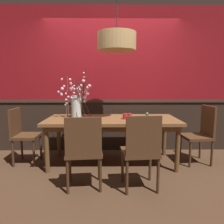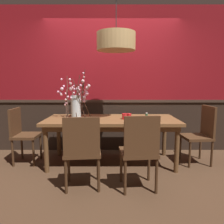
{
  "view_description": "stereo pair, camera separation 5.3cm",
  "coord_description": "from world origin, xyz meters",
  "px_view_note": "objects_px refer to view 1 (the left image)",
  "views": [
    {
      "loc": [
        -0.04,
        -3.38,
        1.34
      ],
      "look_at": [
        0.0,
        0.0,
        0.86
      ],
      "focal_mm": 33.82,
      "sensor_mm": 36.0,
      "label": 1
    },
    {
      "loc": [
        0.01,
        -3.38,
        1.34
      ],
      "look_at": [
        0.0,
        0.0,
        0.86
      ],
      "focal_mm": 33.82,
      "sensor_mm": 36.0,
      "label": 2
    }
  ],
  "objects_px": {
    "vase_with_blossoms": "(77,103)",
    "dining_table": "(112,123)",
    "chair_head_east_end": "(201,132)",
    "condiment_bottle": "(147,117)",
    "chair_near_side_right": "(141,149)",
    "chair_head_west_end": "(22,132)",
    "candle_holder_nearer_center": "(125,116)",
    "candle_holder_nearer_edge": "(129,116)",
    "chair_near_side_left": "(84,149)",
    "pendant_lamp": "(117,42)"
  },
  "relations": [
    {
      "from": "chair_head_east_end",
      "to": "candle_holder_nearer_center",
      "type": "relative_size",
      "value": 10.42
    },
    {
      "from": "chair_head_east_end",
      "to": "condiment_bottle",
      "type": "relative_size",
      "value": 7.51
    },
    {
      "from": "dining_table",
      "to": "chair_near_side_left",
      "type": "xyz_separation_m",
      "value": [
        -0.36,
        -0.88,
        -0.14
      ]
    },
    {
      "from": "chair_near_side_right",
      "to": "chair_near_side_left",
      "type": "xyz_separation_m",
      "value": [
        -0.7,
        0.03,
        -0.01
      ]
    },
    {
      "from": "chair_near_side_right",
      "to": "candle_holder_nearer_center",
      "type": "xyz_separation_m",
      "value": [
        -0.14,
        0.84,
        0.26
      ]
    },
    {
      "from": "vase_with_blossoms",
      "to": "chair_near_side_right",
      "type": "bearing_deg",
      "value": -47.11
    },
    {
      "from": "chair_near_side_right",
      "to": "pendant_lamp",
      "type": "bearing_deg",
      "value": 108.22
    },
    {
      "from": "candle_holder_nearer_edge",
      "to": "vase_with_blossoms",
      "type": "bearing_deg",
      "value": 177.45
    },
    {
      "from": "chair_head_west_end",
      "to": "condiment_bottle",
      "type": "xyz_separation_m",
      "value": [
        2.01,
        -0.23,
        0.3
      ]
    },
    {
      "from": "dining_table",
      "to": "condiment_bottle",
      "type": "bearing_deg",
      "value": -21.33
    },
    {
      "from": "pendant_lamp",
      "to": "condiment_bottle",
      "type": "bearing_deg",
      "value": -16.54
    },
    {
      "from": "chair_near_side_left",
      "to": "candle_holder_nearer_edge",
      "type": "relative_size",
      "value": 11.92
    },
    {
      "from": "dining_table",
      "to": "chair_head_west_end",
      "type": "bearing_deg",
      "value": 179.03
    },
    {
      "from": "candle_holder_nearer_center",
      "to": "chair_near_side_left",
      "type": "bearing_deg",
      "value": -124.88
    },
    {
      "from": "chair_head_east_end",
      "to": "candle_holder_nearer_center",
      "type": "height_order",
      "value": "chair_head_east_end"
    },
    {
      "from": "chair_near_side_right",
      "to": "chair_near_side_left",
      "type": "relative_size",
      "value": 1.02
    },
    {
      "from": "vase_with_blossoms",
      "to": "pendant_lamp",
      "type": "bearing_deg",
      "value": -14.44
    },
    {
      "from": "pendant_lamp",
      "to": "candle_holder_nearer_edge",
      "type": "bearing_deg",
      "value": 30.66
    },
    {
      "from": "chair_head_west_end",
      "to": "vase_with_blossoms",
      "type": "distance_m",
      "value": 1.01
    },
    {
      "from": "vase_with_blossoms",
      "to": "candle_holder_nearer_center",
      "type": "height_order",
      "value": "vase_with_blossoms"
    },
    {
      "from": "chair_head_east_end",
      "to": "candle_holder_nearer_center",
      "type": "distance_m",
      "value": 1.3
    },
    {
      "from": "chair_near_side_left",
      "to": "chair_head_east_end",
      "type": "distance_m",
      "value": 2.03
    },
    {
      "from": "candle_holder_nearer_edge",
      "to": "candle_holder_nearer_center",
      "type": "bearing_deg",
      "value": -123.66
    },
    {
      "from": "chair_near_side_right",
      "to": "candle_holder_nearer_edge",
      "type": "bearing_deg",
      "value": 93.26
    },
    {
      "from": "condiment_bottle",
      "to": "pendant_lamp",
      "type": "height_order",
      "value": "pendant_lamp"
    },
    {
      "from": "dining_table",
      "to": "condiment_bottle",
      "type": "height_order",
      "value": "condiment_bottle"
    },
    {
      "from": "chair_head_east_end",
      "to": "candle_holder_nearer_center",
      "type": "xyz_separation_m",
      "value": [
        -1.27,
        -0.07,
        0.28
      ]
    },
    {
      "from": "dining_table",
      "to": "chair_head_east_end",
      "type": "bearing_deg",
      "value": 0.13
    },
    {
      "from": "chair_near_side_left",
      "to": "vase_with_blossoms",
      "type": "height_order",
      "value": "vase_with_blossoms"
    },
    {
      "from": "candle_holder_nearer_edge",
      "to": "pendant_lamp",
      "type": "xyz_separation_m",
      "value": [
        -0.22,
        -0.13,
        1.16
      ]
    },
    {
      "from": "chair_head_east_end",
      "to": "condiment_bottle",
      "type": "bearing_deg",
      "value": -167.26
    },
    {
      "from": "vase_with_blossoms",
      "to": "candle_holder_nearer_center",
      "type": "distance_m",
      "value": 0.83
    },
    {
      "from": "condiment_bottle",
      "to": "dining_table",
      "type": "bearing_deg",
      "value": 158.67
    },
    {
      "from": "pendant_lamp",
      "to": "chair_near_side_left",
      "type": "bearing_deg",
      "value": -118.05
    },
    {
      "from": "chair_near_side_right",
      "to": "vase_with_blossoms",
      "type": "height_order",
      "value": "vase_with_blossoms"
    },
    {
      "from": "chair_head_west_end",
      "to": "candle_holder_nearer_center",
      "type": "relative_size",
      "value": 9.96
    },
    {
      "from": "pendant_lamp",
      "to": "vase_with_blossoms",
      "type": "bearing_deg",
      "value": 165.56
    },
    {
      "from": "chair_head_west_end",
      "to": "candle_holder_nearer_edge",
      "type": "relative_size",
      "value": 11.64
    },
    {
      "from": "chair_near_side_left",
      "to": "candle_holder_nearer_edge",
      "type": "xyz_separation_m",
      "value": [
        0.65,
        0.94,
        0.26
      ]
    },
    {
      "from": "candle_holder_nearer_center",
      "to": "candle_holder_nearer_edge",
      "type": "xyz_separation_m",
      "value": [
        0.08,
        0.12,
        -0.01
      ]
    },
    {
      "from": "chair_head_west_end",
      "to": "candle_holder_nearer_center",
      "type": "distance_m",
      "value": 1.71
    },
    {
      "from": "chair_near_side_right",
      "to": "pendant_lamp",
      "type": "relative_size",
      "value": 1.04
    },
    {
      "from": "vase_with_blossoms",
      "to": "dining_table",
      "type": "bearing_deg",
      "value": -9.5
    },
    {
      "from": "chair_head_west_end",
      "to": "pendant_lamp",
      "type": "height_order",
      "value": "pendant_lamp"
    },
    {
      "from": "candle_holder_nearer_center",
      "to": "candle_holder_nearer_edge",
      "type": "bearing_deg",
      "value": 56.34
    },
    {
      "from": "chair_near_side_right",
      "to": "chair_head_east_end",
      "type": "height_order",
      "value": "same"
    },
    {
      "from": "condiment_bottle",
      "to": "pendant_lamp",
      "type": "bearing_deg",
      "value": 163.46
    },
    {
      "from": "chair_head_west_end",
      "to": "chair_head_east_end",
      "type": "bearing_deg",
      "value": -0.42
    },
    {
      "from": "dining_table",
      "to": "chair_near_side_right",
      "type": "relative_size",
      "value": 2.21
    },
    {
      "from": "chair_head_east_end",
      "to": "condiment_bottle",
      "type": "distance_m",
      "value": 1.01
    }
  ]
}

